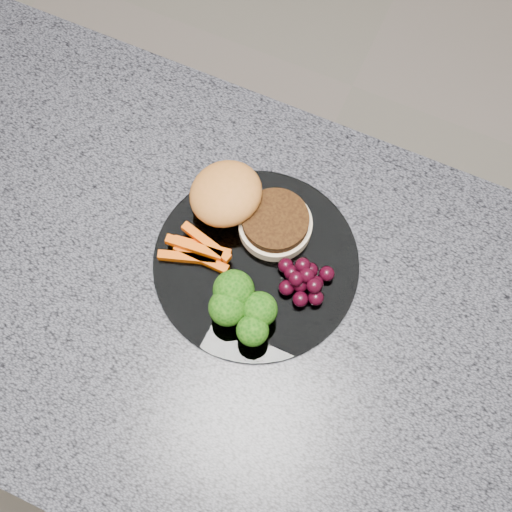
{
  "coord_description": "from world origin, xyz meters",
  "views": [
    {
      "loc": [
        0.25,
        -0.23,
        1.74
      ],
      "look_at": [
        0.11,
        0.07,
        0.93
      ],
      "focal_mm": 50.0,
      "sensor_mm": 36.0,
      "label": 1
    }
  ],
  "objects_px": {
    "burger": "(243,206)",
    "island_cabinet": "(186,360)",
    "plate": "(256,263)",
    "grape_bunch": "(304,280)"
  },
  "relations": [
    {
      "from": "plate",
      "to": "burger",
      "type": "xyz_separation_m",
      "value": [
        -0.04,
        0.06,
        0.02
      ]
    },
    {
      "from": "island_cabinet",
      "to": "grape_bunch",
      "type": "relative_size",
      "value": 17.11
    },
    {
      "from": "plate",
      "to": "grape_bunch",
      "type": "xyz_separation_m",
      "value": [
        0.07,
        -0.0,
        0.02
      ]
    },
    {
      "from": "island_cabinet",
      "to": "plate",
      "type": "relative_size",
      "value": 4.62
    },
    {
      "from": "island_cabinet",
      "to": "grape_bunch",
      "type": "distance_m",
      "value": 0.53
    },
    {
      "from": "island_cabinet",
      "to": "burger",
      "type": "distance_m",
      "value": 0.52
    },
    {
      "from": "burger",
      "to": "grape_bunch",
      "type": "height_order",
      "value": "burger"
    },
    {
      "from": "island_cabinet",
      "to": "plate",
      "type": "bearing_deg",
      "value": 30.13
    },
    {
      "from": "burger",
      "to": "island_cabinet",
      "type": "bearing_deg",
      "value": -126.87
    },
    {
      "from": "plate",
      "to": "burger",
      "type": "height_order",
      "value": "burger"
    }
  ]
}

